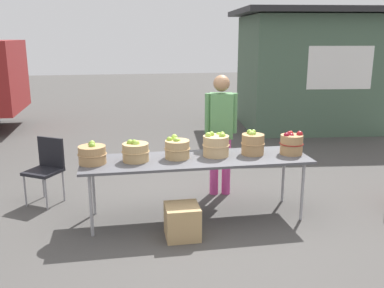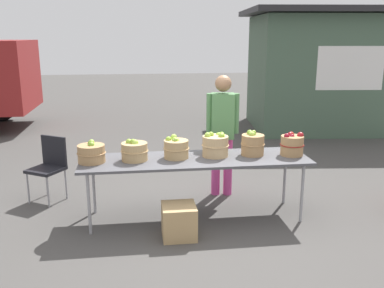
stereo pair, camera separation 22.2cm
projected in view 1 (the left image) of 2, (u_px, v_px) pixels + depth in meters
ground_plane at (196, 217)px, 5.25m from camera, size 40.00×40.00×0.00m
market_table at (196, 161)px, 5.08m from camera, size 2.70×0.76×0.75m
apple_basket_green_0 at (92, 154)px, 4.84m from camera, size 0.33×0.33×0.25m
apple_basket_green_1 at (136, 152)px, 4.94m from camera, size 0.32×0.32×0.26m
apple_basket_green_2 at (177, 148)px, 5.05m from camera, size 0.31×0.31×0.27m
apple_basket_green_3 at (216, 145)px, 5.14m from camera, size 0.33×0.33×0.30m
apple_basket_green_4 at (253, 143)px, 5.21m from camera, size 0.29×0.29×0.30m
apple_basket_red_0 at (292, 144)px, 5.22m from camera, size 0.29×0.29×0.29m
vendor_adult at (221, 126)px, 5.78m from camera, size 0.44×0.26×1.66m
food_kiosk at (309, 69)px, 10.13m from camera, size 3.79×3.25×2.74m
folding_chair at (46, 165)px, 5.61m from camera, size 0.55×0.55×0.86m
produce_crate at (182, 221)px, 4.69m from camera, size 0.37×0.37×0.37m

